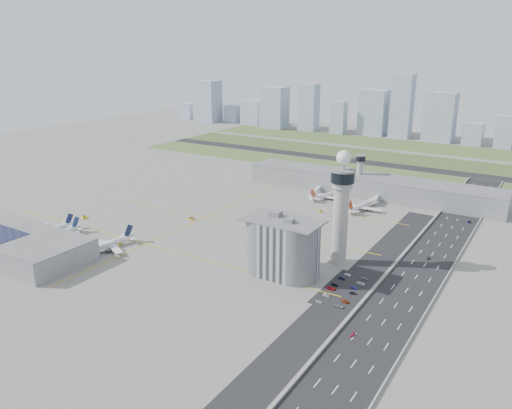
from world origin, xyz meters
The scene contains 63 objects.
ground centered at (0.00, 0.00, 0.00)m, with size 1000.00×1000.00×0.00m, color gray.
grass_strip_0 centered at (-20.00, 225.00, 0.04)m, with size 480.00×50.00×0.08m, color #486731.
grass_strip_1 centered at (-20.00, 300.00, 0.04)m, with size 480.00×60.00×0.08m, color #415227.
grass_strip_2 centered at (-20.00, 380.00, 0.04)m, with size 480.00×70.00×0.08m, color #506A32.
runway centered at (-20.00, 262.00, 0.06)m, with size 480.00×22.00×0.10m, color black.
highway centered at (115.00, 0.00, 0.05)m, with size 28.00×500.00×0.10m, color black.
barrier_left centered at (101.00, 0.00, 0.60)m, with size 0.60×500.00×1.20m, color #9E9E99.
barrier_right centered at (129.00, 0.00, 0.60)m, with size 0.60×500.00×1.20m, color #9E9E99.
landside_road centered at (90.00, -10.00, 0.04)m, with size 18.00×260.00×0.08m, color black.
parking_lot centered at (88.00, -22.00, 0.05)m, with size 20.00×44.00×0.10m, color black.
taxiway_line_h_0 centered at (-40.00, -30.00, 0.01)m, with size 260.00×0.60×0.01m, color yellow.
taxiway_line_h_1 centered at (-40.00, 30.00, 0.01)m, with size 260.00×0.60×0.01m, color yellow.
taxiway_line_h_2 centered at (-40.00, 90.00, 0.01)m, with size 260.00×0.60×0.01m, color yellow.
taxiway_line_v centered at (-40.00, 30.00, 0.01)m, with size 0.60×260.00×0.01m, color yellow.
control_tower centered at (72.00, 8.00, 35.04)m, with size 14.00×14.00×64.50m.
secondary_tower centered at (30.00, 150.00, 18.80)m, with size 8.60×8.60×31.90m.
admin_building centered at (51.99, -22.00, 15.30)m, with size 42.00×24.00×33.50m.
terminal_pier centered at (40.00, 148.00, 7.90)m, with size 210.00×32.00×15.80m.
near_terminal centered at (-88.07, -82.02, 6.43)m, with size 84.00×42.00×13.00m.
airplane_near_a centered at (-106.11, -51.94, 5.09)m, with size 36.37×30.91×10.18m, color white, non-canonical shape.
airplane_near_b centered at (-93.98, -55.10, 5.20)m, with size 37.15×31.58×10.40m, color white, non-canonical shape.
airplane_near_c centered at (-54.24, -50.01, 5.58)m, with size 39.83×33.85×11.15m, color white, non-canonical shape.
airplane_far_a centered at (15.25, 120.00, 5.18)m, with size 37.02×31.47×10.37m, color white, non-canonical shape.
airplane_far_b centered at (48.74, 107.15, 5.48)m, with size 39.16×33.28×10.96m, color white, non-canonical shape.
jet_bridge_near_0 centered at (-113.00, -61.00, 2.85)m, with size 14.00×3.00×5.70m, color silver, non-canonical shape.
jet_bridge_near_1 centered at (-83.00, -61.00, 2.85)m, with size 14.00×3.00×5.70m, color silver, non-canonical shape.
jet_bridge_near_2 centered at (-53.00, -61.00, 2.85)m, with size 14.00×3.00×5.70m, color silver, non-canonical shape.
jet_bridge_far_0 centered at (2.00, 132.00, 2.85)m, with size 14.00×3.00×5.70m, color silver, non-canonical shape.
jet_bridge_far_1 centered at (52.00, 132.00, 2.85)m, with size 14.00×3.00×5.70m, color silver, non-canonical shape.
tug_0 centered at (-111.36, -17.81, 1.07)m, with size 2.53×3.68×2.14m, color yellow, non-canonical shape.
tug_1 centered at (-72.01, -46.56, 0.97)m, with size 2.29×3.34×1.94m, color orange, non-canonical shape.
tug_2 centered at (-53.22, -39.28, 0.91)m, with size 2.16×3.14×1.82m, color yellow, non-canonical shape.
tug_3 centered at (-45.25, 20.91, 0.96)m, with size 2.26×3.29×1.91m, color gold, non-canonical shape.
tug_4 centered at (6.98, 109.21, 0.88)m, with size 2.08×3.03×1.76m, color gold, non-canonical shape.
tug_5 centered at (25.05, 84.63, 0.84)m, with size 1.99×2.89×1.68m, color gold, non-canonical shape.
car_lot_0 centered at (83.07, -41.20, 0.59)m, with size 1.40×3.47×1.18m, color silver.
car_lot_1 centered at (83.25, -33.42, 0.58)m, with size 1.23×3.52×1.16m, color #979AAF.
car_lot_2 centered at (82.42, -25.38, 0.64)m, with size 2.13×4.62×1.28m, color maroon.
car_lot_3 centered at (82.37, -20.63, 0.55)m, with size 1.54×3.79×1.10m, color black.
car_lot_4 centered at (82.28, -11.63, 0.65)m, with size 1.54×3.83×1.31m, color navy.
car_lot_5 centered at (83.30, -6.17, 0.57)m, with size 1.22×3.49×1.15m, color silver.
car_lot_6 centered at (93.00, -40.01, 0.63)m, with size 2.09×4.53×1.26m, color gray.
car_lot_7 centered at (93.70, -34.24, 0.61)m, with size 1.71×4.20×1.22m, color maroon.
car_lot_8 centered at (93.58, -24.21, 0.61)m, with size 1.44×3.57×1.22m, color black.
car_lot_9 centered at (91.98, -18.71, 0.58)m, with size 1.23×3.53×1.16m, color navy.
car_lot_10 centered at (93.11, -12.09, 0.60)m, with size 1.99×4.32×1.20m, color white.
car_lot_11 centered at (92.87, -5.93, 0.61)m, with size 1.71×4.20×1.22m, color gray.
car_hw_0 centered at (107.30, -59.62, 0.55)m, with size 1.31×3.25×1.11m, color #AC1639.
car_hw_1 centered at (114.49, 39.13, 0.59)m, with size 1.24×3.55×1.17m, color black.
car_hw_2 centered at (122.94, 118.41, 0.60)m, with size 1.99×4.32×1.20m, color navy.
car_hw_4 centered at (109.15, 182.18, 0.60)m, with size 1.41×3.52×1.20m, color #9C9C9C.
skyline_bldg_0 centered at (-377.77, 421.70, 13.25)m, with size 24.05×19.24×26.50m, color #9EADC1.
skyline_bldg_1 centered at (-331.22, 417.61, 32.80)m, with size 37.63×30.10×65.60m, color #9EADC1.
skyline_bldg_2 centered at (-291.25, 430.16, 13.39)m, with size 22.81×18.25×26.79m, color #9EADC1.
skyline_bldg_3 centered at (-252.58, 431.35, 18.47)m, with size 32.30×25.84×36.93m, color #9EADC1.
skyline_bldg_4 centered at (-204.47, 415.19, 30.18)m, with size 35.81×28.65×60.36m, color #9EADC1.
skyline_bldg_5 centered at (-150.11, 419.66, 33.44)m, with size 25.49×20.39×66.89m, color #9EADC1.
skyline_bldg_6 centered at (-102.68, 417.90, 22.60)m, with size 20.04×16.03×45.20m, color #9EADC1.
skyline_bldg_7 centered at (-59.44, 436.89, 30.61)m, with size 35.76×28.61×61.22m, color #9EADC1.
skyline_bldg_8 centered at (-19.42, 431.56, 41.69)m, with size 26.33×21.06×83.39m, color #9EADC1.
skyline_bldg_9 centered at (30.27, 432.32, 31.06)m, with size 36.96×29.57×62.11m, color #9EADC1.
skyline_bldg_10 centered at (73.27, 423.68, 13.87)m, with size 23.01×18.41×27.75m, color #9EADC1.
skyline_bldg_11 centered at (108.28, 423.34, 19.48)m, with size 20.22×16.18×38.97m, color #9EADC1.
Camera 1 is at (170.20, -237.83, 116.88)m, focal length 35.00 mm.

